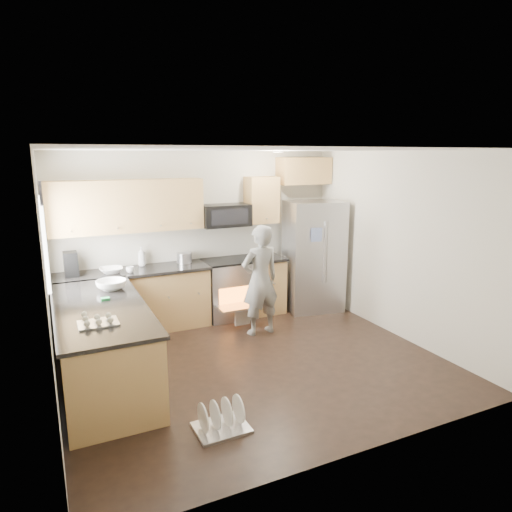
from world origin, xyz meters
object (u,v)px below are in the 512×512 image
dish_rack (221,421)px  person (260,280)px  stove_range (228,275)px  refrigerator (314,256)px

dish_rack → person: bearing=55.6°
stove_range → dish_rack: stove_range is taller
stove_range → dish_rack: 3.16m
refrigerator → person: 1.42m
person → dish_rack: bearing=50.5°
stove_range → refrigerator: 1.46m
refrigerator → person: refrigerator is taller
person → dish_rack: person is taller
stove_range → person: stove_range is taller
stove_range → dish_rack: size_ratio=3.56×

